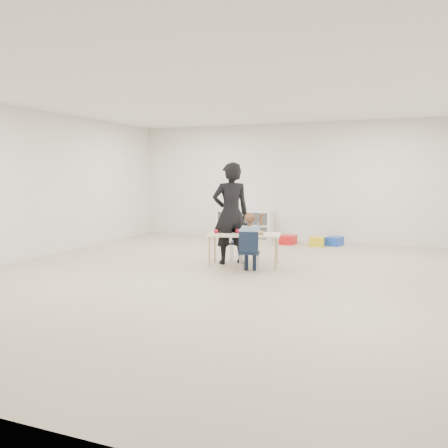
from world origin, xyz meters
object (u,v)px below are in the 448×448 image
at_px(table, 244,250).
at_px(cubby_shelf, 245,225).
at_px(chair_near, 249,252).
at_px(adult, 231,213).
at_px(child, 249,240).

distance_m(table, cubby_shelf, 3.52).
distance_m(chair_near, cubby_shelf, 4.07).
bearing_deg(adult, chair_near, 97.06).
distance_m(child, cubby_shelf, 4.07).
relative_size(child, cubby_shelf, 0.77).
bearing_deg(cubby_shelf, chair_near, -69.34).
bearing_deg(table, child, -74.22).
relative_size(table, cubby_shelf, 0.97).
xyz_separation_m(chair_near, child, (0.00, 0.00, 0.20)).
height_order(table, chair_near, chair_near).
relative_size(table, chair_near, 1.98).
relative_size(table, child, 1.25).
bearing_deg(cubby_shelf, adult, -74.74).
xyz_separation_m(table, cubby_shelf, (-1.17, 3.32, 0.06)).
bearing_deg(child, cubby_shelf, 97.60).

